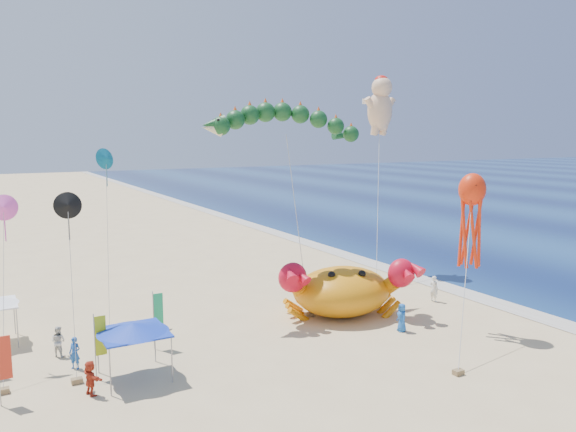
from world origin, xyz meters
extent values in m
plane|color=#D1B784|center=(0.00, 0.00, 0.00)|extent=(320.00, 320.00, 0.00)
plane|color=silver|center=(12.00, 0.00, 0.01)|extent=(320.00, 320.00, 0.00)
ellipsoid|color=orange|center=(1.41, 0.99, 1.53)|extent=(7.86, 7.20, 3.07)
sphere|color=red|center=(-2.03, -0.30, 2.90)|extent=(1.82, 1.82, 1.82)
sphere|color=black|center=(0.44, -0.09, 2.90)|extent=(0.47, 0.47, 0.47)
sphere|color=red|center=(4.84, -0.30, 2.90)|extent=(1.82, 1.82, 1.82)
sphere|color=black|center=(2.37, -0.09, 2.90)|extent=(0.47, 0.47, 0.47)
cone|color=#113F1B|center=(-5.95, 3.86, 12.05)|extent=(1.45, 1.07, 1.18)
cylinder|color=#B2B2B2|center=(-0.88, 2.76, 5.81)|extent=(0.47, 2.25, 11.32)
cube|color=olive|center=(-0.67, 1.66, 0.12)|extent=(0.50, 0.35, 0.25)
ellipsoid|color=#F6C296|center=(11.22, 9.94, 13.40)|extent=(2.22, 1.83, 3.26)
sphere|color=#F6C296|center=(11.22, 9.74, 15.30)|extent=(1.71, 1.71, 1.71)
ellipsoid|color=red|center=(11.22, 9.84, 15.91)|extent=(1.10, 1.10, 0.77)
cylinder|color=#B2B2B2|center=(8.80, 6.88, 6.12)|extent=(4.89, 6.19, 11.97)
cube|color=olive|center=(6.38, 3.81, 0.12)|extent=(0.50, 0.35, 0.25)
ellipsoid|color=red|center=(6.00, -5.12, 8.35)|extent=(1.61, 1.45, 1.86)
cylinder|color=#B2B2B2|center=(3.51, -7.23, 3.98)|extent=(5.03, 4.27, 7.69)
cube|color=olive|center=(1.02, -9.34, 0.12)|extent=(0.50, 0.35, 0.25)
cylinder|color=gray|center=(-14.01, -3.47, 1.10)|extent=(0.06, 0.06, 2.20)
cylinder|color=gray|center=(-11.22, -3.47, 1.10)|extent=(0.06, 0.06, 2.20)
cylinder|color=gray|center=(-14.01, -0.68, 1.10)|extent=(0.06, 0.06, 2.20)
cylinder|color=gray|center=(-11.22, -0.68, 1.10)|extent=(0.06, 0.06, 2.20)
cube|color=#1432B4|center=(-12.61, -2.08, 2.24)|extent=(3.03, 3.03, 0.08)
cone|color=#1432B4|center=(-12.61, -2.08, 2.48)|extent=(3.33, 3.33, 0.45)
cylinder|color=gray|center=(-17.15, 4.83, 1.10)|extent=(0.06, 0.06, 2.20)
cylinder|color=gray|center=(-17.15, 7.32, 1.10)|extent=(0.06, 0.06, 2.20)
cylinder|color=gray|center=(-14.24, -1.39, 1.60)|extent=(0.05, 0.05, 3.20)
cube|color=#B3C917|center=(-13.96, -1.39, 2.10)|extent=(0.50, 0.04, 1.90)
cube|color=red|center=(-18.01, -2.12, 2.10)|extent=(0.50, 0.04, 1.90)
cylinder|color=gray|center=(-10.79, 1.01, 1.60)|extent=(0.05, 0.05, 3.20)
cube|color=#1AA160|center=(-10.51, 1.01, 2.10)|extent=(0.50, 0.04, 1.90)
imported|color=silver|center=(-15.40, 2.48, 0.81)|extent=(0.99, 0.98, 1.61)
imported|color=blue|center=(2.66, -3.31, 0.84)|extent=(0.73, 0.93, 1.67)
imported|color=white|center=(8.57, 0.21, 0.91)|extent=(0.52, 0.72, 1.81)
imported|color=#1C4EA7|center=(-14.91, 0.39, 0.80)|extent=(0.69, 0.68, 1.61)
imported|color=red|center=(-14.76, -2.93, 0.79)|extent=(0.86, 1.54, 1.58)
cone|color=#FF54C6|center=(-17.46, 2.98, 7.89)|extent=(1.30, 0.51, 1.32)
cylinder|color=#B2B2B2|center=(-17.21, 1.48, 3.97)|extent=(0.55, 3.04, 7.66)
cube|color=olive|center=(-16.96, -0.02, 0.12)|extent=(0.50, 0.35, 0.25)
cone|color=black|center=(-14.81, 0.68, 8.09)|extent=(1.30, 0.51, 1.32)
cylinder|color=#B2B2B2|center=(-14.56, -0.82, 4.07)|extent=(0.55, 3.04, 7.85)
cube|color=olive|center=(-14.31, -2.32, 0.12)|extent=(0.50, 0.35, 0.25)
cone|color=#0B6681|center=(-11.59, 7.40, 10.02)|extent=(1.30, 0.51, 1.32)
cylinder|color=#B2B2B2|center=(-11.34, 5.90, 5.03)|extent=(0.55, 3.04, 9.78)
cube|color=olive|center=(-11.09, 4.40, 0.12)|extent=(0.50, 0.35, 0.25)
camera|label=1|loc=(-18.62, -27.65, 11.38)|focal=35.00mm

